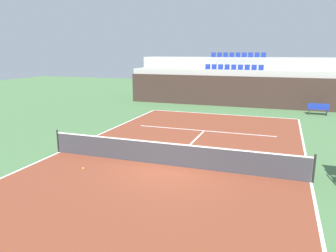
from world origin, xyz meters
The scene contains 15 objects.
ground_plane centered at (0.00, 0.00, 0.00)m, with size 80.00×80.00×0.00m, color #477042.
court_surface centered at (0.00, 0.00, 0.01)m, with size 11.00×24.00×0.01m, color brown.
baseline_far centered at (0.00, 11.95, 0.01)m, with size 11.00×0.10×0.00m, color white.
sideline_left centered at (-5.45, 0.00, 0.01)m, with size 0.10×24.00×0.00m, color white.
sideline_right centered at (5.45, 0.00, 0.01)m, with size 0.10×24.00×0.00m, color white.
service_line_far centered at (0.00, 6.40, 0.01)m, with size 8.26×0.10×0.00m, color white.
centre_service_line centered at (0.00, 3.20, 0.01)m, with size 0.10×6.40×0.00m, color white.
back_wall centered at (0.00, 15.89, 1.30)m, with size 18.30×0.30×2.59m, color #33231E.
stands_tier_lower centered at (0.00, 17.24, 1.54)m, with size 18.30×2.40×3.07m, color #9E9E99.
stands_tier_upper centered at (0.00, 19.64, 2.06)m, with size 18.30×2.40×4.12m, color #9E9E99.
seating_row_lower centered at (0.00, 17.34, 3.20)m, with size 5.13×0.44×0.44m.
seating_row_upper centered at (0.00, 19.74, 4.24)m, with size 5.13×0.44×0.44m.
tennis_net centered at (0.00, 0.00, 0.51)m, with size 11.08×0.08×1.07m.
player_bench centered at (6.85, 14.18, 0.51)m, with size 1.50×0.40×0.85m.
tennis_ball_0 centered at (-3.11, -1.56, 0.04)m, with size 0.07×0.07×0.07m, color #CCE033.
Camera 1 is at (4.22, -12.04, 4.62)m, focal length 34.66 mm.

